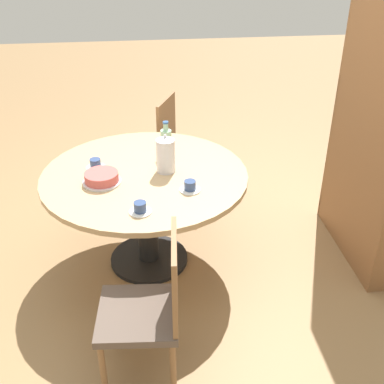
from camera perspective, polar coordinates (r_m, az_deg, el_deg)
ground_plane at (r=3.62m, az=-5.07°, el=-8.01°), size 14.00×14.00×0.00m
dining_table at (r=3.29m, az=-5.52°, el=-0.00°), size 1.38×1.38×0.73m
chair_a at (r=2.57m, az=-5.00°, el=-13.33°), size 0.45×0.45×0.90m
chair_b at (r=4.18m, az=-1.27°, el=5.30°), size 0.55×0.55×0.90m
bookshelf at (r=3.46m, az=21.37°, el=7.04°), size 0.99×0.28×2.00m
coffee_pot at (r=3.19m, az=-3.14°, el=4.45°), size 0.12×0.12×0.27m
water_bottle at (r=3.41m, az=-3.08°, el=5.97°), size 0.08×0.08×0.26m
cake_main at (r=3.13m, az=-10.66°, el=1.64°), size 0.25×0.25×0.07m
cup_a at (r=2.80m, az=-6.16°, el=-1.94°), size 0.13×0.13×0.07m
cup_b at (r=3.00m, az=-0.24°, el=0.64°), size 0.13×0.13×0.07m
cup_c at (r=3.33m, az=-11.36°, el=3.21°), size 0.13×0.13×0.07m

